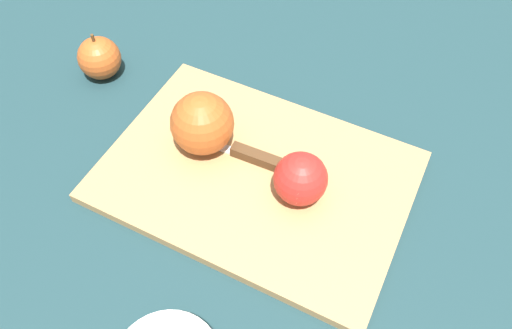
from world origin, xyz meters
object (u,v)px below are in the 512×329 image
apple_half_left (299,181)px  apple_half_right (202,124)px  knife (250,155)px  apple_whole (99,58)px

apple_half_left → apple_half_right: (0.16, -0.01, 0.01)m
apple_half_left → knife: size_ratio=0.45×
apple_half_right → knife: apple_half_right is taller
apple_whole → apple_half_right: bearing=168.5°
apple_half_left → apple_half_right: apple_half_right is taller
apple_half_right → apple_whole: (0.24, -0.05, -0.03)m
apple_half_right → apple_whole: apple_half_right is taller
apple_half_right → knife: bearing=100.4°
apple_half_left → knife: (0.09, -0.02, -0.03)m
knife → apple_whole: apple_whole is taller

